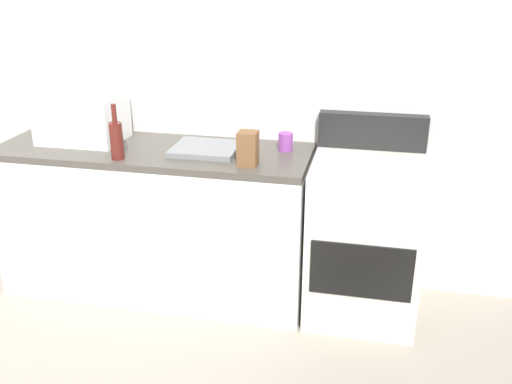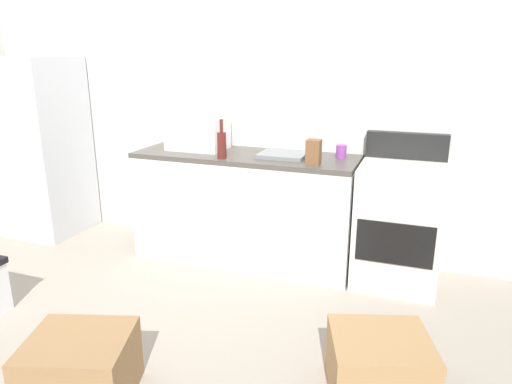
{
  "view_description": "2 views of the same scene",
  "coord_description": "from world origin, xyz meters",
  "px_view_note": "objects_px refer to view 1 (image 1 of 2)",
  "views": [
    {
      "loc": [
        1.53,
        -1.69,
        1.89
      ],
      "look_at": [
        0.96,
        0.97,
        0.78
      ],
      "focal_mm": 39.91,
      "sensor_mm": 36.0,
      "label": 1
    },
    {
      "loc": [
        1.64,
        -2.2,
        1.67
      ],
      "look_at": [
        0.55,
        0.78,
        0.72
      ],
      "focal_mm": 32.56,
      "sensor_mm": 36.0,
      "label": 2
    }
  ],
  "objects_px": {
    "stove_oven": "(364,236)",
    "wine_bottle": "(116,139)",
    "knife_block": "(248,149)",
    "microwave": "(82,118)",
    "coffee_mug": "(286,142)"
  },
  "relations": [
    {
      "from": "coffee_mug",
      "to": "stove_oven",
      "type": "bearing_deg",
      "value": -13.68
    },
    {
      "from": "coffee_mug",
      "to": "wine_bottle",
      "type": "bearing_deg",
      "value": -158.65
    },
    {
      "from": "microwave",
      "to": "knife_block",
      "type": "relative_size",
      "value": 2.56
    },
    {
      "from": "wine_bottle",
      "to": "knife_block",
      "type": "relative_size",
      "value": 1.67
    },
    {
      "from": "microwave",
      "to": "coffee_mug",
      "type": "relative_size",
      "value": 4.6
    },
    {
      "from": "stove_oven",
      "to": "wine_bottle",
      "type": "bearing_deg",
      "value": -170.59
    },
    {
      "from": "wine_bottle",
      "to": "knife_block",
      "type": "distance_m",
      "value": 0.71
    },
    {
      "from": "stove_oven",
      "to": "wine_bottle",
      "type": "xyz_separation_m",
      "value": [
        -1.33,
        -0.22,
        0.54
      ]
    },
    {
      "from": "stove_oven",
      "to": "knife_block",
      "type": "bearing_deg",
      "value": -164.5
    },
    {
      "from": "stove_oven",
      "to": "microwave",
      "type": "xyz_separation_m",
      "value": [
        -1.66,
        0.05,
        0.57
      ]
    },
    {
      "from": "stove_oven",
      "to": "wine_bottle",
      "type": "distance_m",
      "value": 1.45
    },
    {
      "from": "stove_oven",
      "to": "microwave",
      "type": "distance_m",
      "value": 1.76
    },
    {
      "from": "wine_bottle",
      "to": "knife_block",
      "type": "height_order",
      "value": "wine_bottle"
    },
    {
      "from": "microwave",
      "to": "wine_bottle",
      "type": "bearing_deg",
      "value": -38.75
    },
    {
      "from": "microwave",
      "to": "coffee_mug",
      "type": "bearing_deg",
      "value": 2.97
    }
  ]
}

